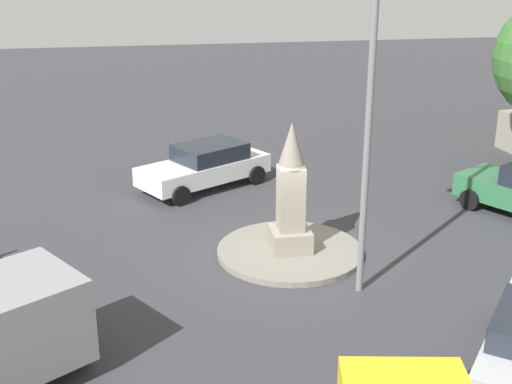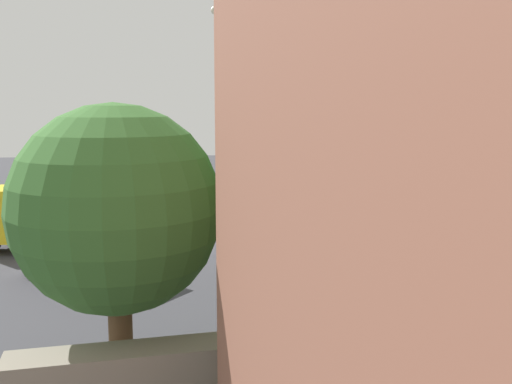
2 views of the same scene
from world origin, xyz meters
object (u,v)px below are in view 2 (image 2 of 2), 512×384
(tree_mid_cluster, at_px, (116,210))
(car_white_far_side, at_px, (411,214))
(tree_far_corner, at_px, (340,164))
(car_green_approaching, at_px, (387,289))
(truck_yellow_waiting, at_px, (35,215))
(car_silver_near_island, at_px, (91,255))
(truck_grey_parked_right, at_px, (182,194))
(monument, at_px, (279,201))
(streetlamp, at_px, (218,99))

(tree_mid_cluster, bearing_deg, car_white_far_side, 141.49)
(tree_far_corner, bearing_deg, car_green_approaching, 145.88)
(car_green_approaching, xyz_separation_m, truck_yellow_waiting, (-9.54, -10.24, 0.22))
(car_silver_near_island, distance_m, tree_mid_cluster, 8.32)
(car_silver_near_island, relative_size, truck_grey_parked_right, 0.69)
(car_green_approaching, bearing_deg, truck_grey_parked_right, -161.84)
(tree_mid_cluster, relative_size, tree_far_corner, 0.84)
(tree_far_corner, bearing_deg, truck_grey_parked_right, -171.12)
(monument, distance_m, car_white_far_side, 5.97)
(car_green_approaching, xyz_separation_m, tree_mid_cluster, (3.41, -5.80, 2.62))
(truck_yellow_waiting, xyz_separation_m, tree_far_corner, (12.54, 8.21, 3.05))
(car_green_approaching, xyz_separation_m, tree_far_corner, (2.99, -2.03, 3.27))
(streetlamp, bearing_deg, tree_mid_cluster, -12.88)
(monument, height_order, car_silver_near_island, monument)
(car_white_far_side, distance_m, tree_mid_cluster, 16.55)
(streetlamp, bearing_deg, truck_yellow_waiting, -114.15)
(truck_grey_parked_right, distance_m, tree_mid_cluster, 18.14)
(car_silver_near_island, height_order, truck_grey_parked_right, truck_grey_parked_right)
(car_green_approaching, height_order, car_white_far_side, car_green_approaching)
(car_white_far_side, xyz_separation_m, truck_yellow_waiting, (-0.17, -14.61, 0.25))
(monument, bearing_deg, tree_mid_cluster, -22.01)
(monument, bearing_deg, truck_yellow_waiting, -101.47)
(car_green_approaching, bearing_deg, car_silver_near_island, -119.97)
(monument, relative_size, tree_far_corner, 0.57)
(tree_mid_cluster, bearing_deg, truck_yellow_waiting, -161.09)
(car_white_far_side, distance_m, tree_far_corner, 14.31)
(car_silver_near_island, bearing_deg, truck_grey_parked_right, 165.27)
(car_white_far_side, relative_size, tree_far_corner, 0.78)
(truck_grey_parked_right, xyz_separation_m, tree_far_corner, (17.53, 2.74, 3.08))
(monument, xyz_separation_m, car_green_approaching, (7.73, 1.30, -0.87))
(truck_grey_parked_right, height_order, truck_yellow_waiting, truck_yellow_waiting)
(monument, distance_m, tree_far_corner, 11.01)
(truck_yellow_waiting, bearing_deg, car_silver_near_island, 27.96)
(truck_yellow_waiting, bearing_deg, truck_grey_parked_right, 132.37)
(truck_yellow_waiting, height_order, tree_far_corner, tree_far_corner)
(streetlamp, bearing_deg, truck_grey_parked_right, -171.21)
(car_green_approaching, relative_size, truck_yellow_waiting, 0.73)
(car_silver_near_island, distance_m, car_white_far_side, 12.87)
(car_white_far_side, bearing_deg, truck_yellow_waiting, -90.65)
(truck_yellow_waiting, relative_size, tree_far_corner, 1.06)
(car_silver_near_island, height_order, car_white_far_side, car_white_far_side)
(streetlamp, height_order, truck_grey_parked_right, streetlamp)
(streetlamp, height_order, tree_far_corner, streetlamp)
(monument, distance_m, car_silver_near_island, 7.11)
(car_green_approaching, relative_size, truck_grey_parked_right, 0.73)
(streetlamp, height_order, car_white_far_side, streetlamp)
(streetlamp, height_order, truck_yellow_waiting, streetlamp)
(monument, xyz_separation_m, tree_far_corner, (10.72, -0.73, 2.40))
(car_silver_near_island, bearing_deg, truck_yellow_waiting, -152.04)
(car_silver_near_island, bearing_deg, tree_far_corner, 36.66)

